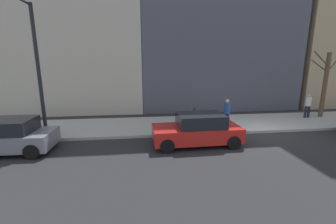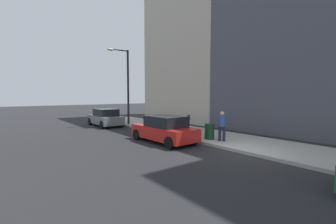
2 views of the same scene
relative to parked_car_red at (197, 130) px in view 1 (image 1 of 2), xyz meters
The scene contains 11 objects.
ground_plane 4.33m from the parked_car_red, 73.02° to the right, with size 120.00×120.00×0.00m, color #232326.
sidewalk 5.26m from the parked_car_red, 51.52° to the right, with size 4.00×36.00×0.15m, color #9E9B93.
parked_car_red is the anchor object (origin of this frame).
parked_car_grey 8.71m from the parked_car_red, 89.56° to the left, with size 2.02×4.25×1.52m.
parking_meter 1.73m from the parked_car_red, ahead, with size 0.14×0.10×1.35m.
streetlamp 8.48m from the parked_car_red, 78.71° to the left, with size 1.97×0.32×6.50m.
bare_tree 10.77m from the parked_car_red, 68.74° to the right, with size 1.55×2.26×4.51m.
trash_bin 2.63m from the parked_car_red, 35.29° to the right, with size 0.56×0.56×0.90m, color #14381E.
pedestrian_midblock 9.53m from the parked_car_red, 66.92° to the right, with size 0.36×0.40×1.66m.
pedestrian_far_corner 3.26m from the parked_car_red, 46.12° to the right, with size 0.36×0.37×1.66m.
office_block_center 15.83m from the parked_car_red, 16.69° to the right, with size 12.93×12.93×17.00m, color #4C4C56.
Camera 1 is at (-11.40, 6.79, 3.98)m, focal length 24.00 mm.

